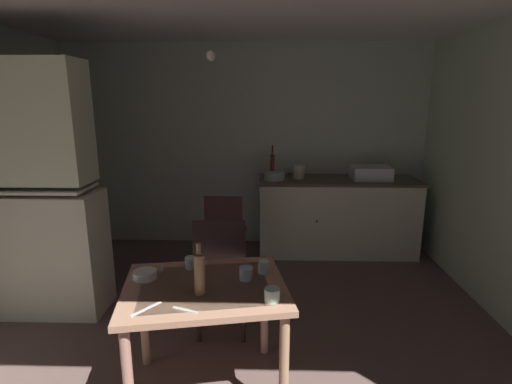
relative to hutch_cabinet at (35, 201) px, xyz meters
name	(u,v)px	position (x,y,z in m)	size (l,w,h in m)	color
ground_plane	(235,321)	(1.65, -0.15, -0.99)	(5.38, 5.38, 0.00)	brown
wall_back	(246,146)	(1.65, 1.79, 0.24)	(4.48, 0.10, 2.47)	beige
hutch_cabinet	(35,201)	(0.00, 0.00, 0.00)	(1.03, 0.44, 2.12)	beige
counter_cabinet	(336,216)	(2.75, 1.42, -0.54)	(1.85, 0.64, 0.90)	beige
sink_basin	(371,173)	(3.12, 1.42, -0.01)	(0.44, 0.34, 0.15)	white
hand_pump	(272,164)	(1.98, 1.46, 0.08)	(0.05, 0.27, 0.39)	maroon
mixing_bowl_counter	(274,176)	(2.00, 1.37, -0.05)	(0.25, 0.25, 0.09)	#ADD1C1
stoneware_crock	(299,172)	(2.29, 1.43, -0.01)	(0.14, 0.14, 0.16)	beige
dining_table	(205,301)	(1.55, -0.94, -0.37)	(1.08, 0.91, 0.72)	tan
chair_far_side	(221,276)	(1.58, -0.34, -0.49)	(0.40, 0.40, 0.97)	#35241C
chair_by_counter	(225,232)	(1.49, 0.76, -0.52)	(0.41, 0.41, 0.87)	#2F1D22
serving_bowl_wide	(145,275)	(1.16, -0.86, -0.24)	(0.14, 0.14, 0.05)	white
teacup_cream	(246,273)	(1.79, -0.86, -0.23)	(0.08, 0.08, 0.08)	#9EB2C6
mug_dark	(272,295)	(1.95, -1.12, -0.23)	(0.09, 0.09, 0.07)	#ADD1C1
mug_tall	(264,267)	(1.90, -0.76, -0.23)	(0.07, 0.07, 0.08)	#ADD1C1
teacup_mint	(191,263)	(1.42, -0.70, -0.23)	(0.08, 0.08, 0.08)	#ADD1C1
glass_bottle	(200,273)	(1.54, -1.04, -0.14)	(0.06, 0.06, 0.31)	olive
table_knife	(146,309)	(1.28, -1.22, -0.26)	(0.19, 0.02, 0.01)	silver
teaspoon_near_bowl	(185,310)	(1.49, -1.23, -0.26)	(0.14, 0.02, 0.01)	beige
teaspoon_by_cup	(162,268)	(1.23, -0.72, -0.26)	(0.12, 0.02, 0.01)	beige
pendant_bulb	(211,56)	(1.46, 0.22, 1.16)	(0.08, 0.08, 0.08)	#F9EFCC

